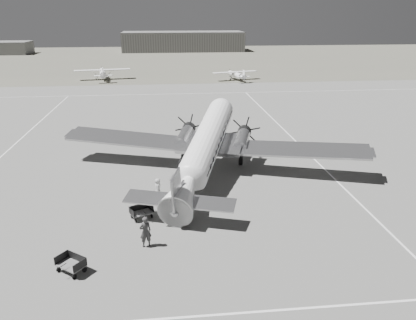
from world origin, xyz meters
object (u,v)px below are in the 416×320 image
Objects in this scene: hangar_main at (183,41)px; baggage_cart_far at (71,265)px; ground_crew at (145,232)px; passenger at (158,188)px; dc3_airliner at (205,147)px; light_plane_right at (236,75)px; ramp_agent at (146,203)px; baggage_cart_near at (142,212)px; shed_secondary at (1,48)px; light_plane_left at (103,74)px.

baggage_cart_far is (-12.30, -129.87, -2.85)m from hangar_main.
passenger is (0.65, 6.90, -0.25)m from ground_crew.
dc3_airliner is 13.90× the size of ground_crew.
light_plane_right is 5.98× the size of baggage_cart_far.
light_plane_right is (7.55, -66.74, -2.31)m from hangar_main.
ramp_agent is at bearing -93.97° from hangar_main.
ramp_agent is (3.75, 6.55, 0.30)m from baggage_cart_far.
shed_secondary is at bearing 87.26° from baggage_cart_near.
baggage_cart_far is at bearing -177.72° from ramp_agent.
baggage_cart_near is at bearing 96.10° from baggage_cart_far.
baggage_cart_near is 1.02× the size of ramp_agent.
shed_secondary is 1.58× the size of light_plane_left.
dc3_airliner is 56.21m from light_plane_left.
hangar_main is 21.31× the size of ground_crew.
shed_secondary is 11.98× the size of ramp_agent.
dc3_airliner is at bearing -46.81° from passenger.
ramp_agent is (-0.17, 4.39, -0.23)m from ground_crew.
baggage_cart_near is at bearing -103.04° from ground_crew.
baggage_cart_near is at bearing -89.36° from light_plane_left.
shed_secondary is 133.13m from ground_crew.
shed_secondary is at bearing 24.93° from passenger.
shed_secondary reaches higher than ramp_agent.
light_plane_right reaches higher than baggage_cart_near.
ramp_agent is (11.00, -60.10, -0.43)m from light_plane_left.
baggage_cart_far is (-3.48, -5.73, 0.01)m from baggage_cart_near.
ground_crew is at bearing -89.53° from light_plane_left.
ramp_agent is (51.45, -118.32, -1.25)m from shed_secondary.
light_plane_right is (27.10, -3.52, -0.19)m from light_plane_left.
hangar_main is at bearing 121.96° from baggage_cart_far.
light_plane_left is at bearing 157.65° from light_plane_right.
passenger is (-3.99, -3.66, -1.88)m from dc3_airliner.
light_plane_right is at bearing -42.43° from shed_secondary.
light_plane_left is 61.86m from baggage_cart_near.
baggage_cart_near is (-16.36, -57.39, -0.55)m from light_plane_right.
ground_crew is 6.94m from passenger.
ramp_agent is at bearing 162.66° from passenger.
light_plane_left is at bearing 12.24° from passenger.
hangar_main is 26.45× the size of baggage_cart_far.
shed_secondary is at bearing 55.56° from ramp_agent.
passenger is at bearing -120.73° from light_plane_right.
ground_crew is at bearing 175.25° from passenger.
shed_secondary is 9.13× the size of ground_crew.
light_plane_right is 66.17m from baggage_cart_far.
dc3_airliner reaches higher than ground_crew.
passenger is at bearing -65.71° from shed_secondary.
baggage_cart_near is 0.91m from ramp_agent.
ramp_agent is at bearing 46.04° from baggage_cart_near.
baggage_cart_far is at bearing -122.40° from light_plane_right.
dc3_airliner reaches higher than passenger.
dc3_airliner reaches higher than baggage_cart_far.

